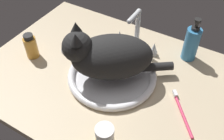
# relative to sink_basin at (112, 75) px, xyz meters

# --- Properties ---
(countertop) EXTENTS (1.09, 0.70, 0.03)m
(countertop) POSITION_rel_sink_basin_xyz_m (0.04, 0.00, -0.03)
(countertop) COLOR #CCB793
(countertop) RESTS_ON ground
(sink_basin) EXTENTS (0.34, 0.34, 0.03)m
(sink_basin) POSITION_rel_sink_basin_xyz_m (0.00, 0.00, 0.00)
(sink_basin) COLOR white
(sink_basin) RESTS_ON countertop
(faucet) EXTENTS (0.19, 0.11, 0.19)m
(faucet) POSITION_rel_sink_basin_xyz_m (-0.00, 0.19, 0.06)
(faucet) COLOR silver
(faucet) RESTS_ON countertop
(cat) EXTENTS (0.37, 0.31, 0.21)m
(cat) POSITION_rel_sink_basin_xyz_m (-0.02, -0.01, 0.10)
(cat) COLOR black
(cat) RESTS_ON sink_basin
(amber_bottle) EXTENTS (0.05, 0.05, 0.11)m
(amber_bottle) POSITION_rel_sink_basin_xyz_m (-0.35, -0.06, 0.04)
(amber_bottle) COLOR gold
(amber_bottle) RESTS_ON countertop
(pill_bottle) EXTENTS (0.06, 0.06, 0.10)m
(pill_bottle) POSITION_rel_sink_basin_xyz_m (0.13, -0.26, 0.03)
(pill_bottle) COLOR white
(pill_bottle) RESTS_ON countertop
(soap_pump_bottle) EXTENTS (0.06, 0.06, 0.19)m
(soap_pump_bottle) POSITION_rel_sink_basin_xyz_m (0.21, 0.26, 0.06)
(soap_pump_bottle) COLOR teal
(soap_pump_bottle) RESTS_ON countertop
(toothbrush) EXTENTS (0.13, 0.16, 0.02)m
(toothbrush) POSITION_rel_sink_basin_xyz_m (0.29, -0.02, -0.01)
(toothbrush) COLOR #D83359
(toothbrush) RESTS_ON countertop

